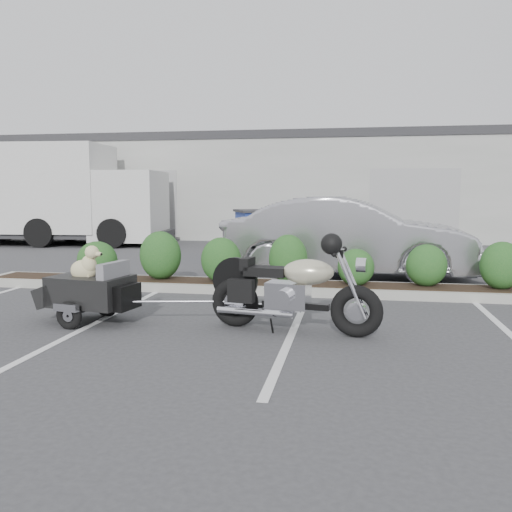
% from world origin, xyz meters
% --- Properties ---
extents(ground, '(90.00, 90.00, 0.00)m').
position_xyz_m(ground, '(0.00, 0.00, 0.00)').
color(ground, '#38383A').
rests_on(ground, ground).
extents(planter_kerb, '(12.00, 1.00, 0.15)m').
position_xyz_m(planter_kerb, '(1.00, 2.20, 0.07)').
color(planter_kerb, '#9E9E93').
rests_on(planter_kerb, ground).
extents(building, '(26.00, 10.00, 4.00)m').
position_xyz_m(building, '(0.00, 17.00, 2.00)').
color(building, '#9EA099').
rests_on(building, ground).
extents(motorcycle, '(2.25, 0.91, 1.30)m').
position_xyz_m(motorcycle, '(1.19, -0.60, 0.52)').
color(motorcycle, black).
rests_on(motorcycle, ground).
extents(pet_trailer, '(1.83, 1.04, 1.08)m').
position_xyz_m(pet_trailer, '(-1.59, -0.57, 0.45)').
color(pet_trailer, black).
rests_on(pet_trailer, ground).
extents(sedan, '(5.20, 2.02, 1.69)m').
position_xyz_m(sedan, '(1.85, 4.00, 0.84)').
color(sedan, '#A1A0A7').
rests_on(sedan, ground).
extents(dumpster, '(2.37, 2.05, 1.31)m').
position_xyz_m(dumpster, '(-0.24, 7.50, 0.66)').
color(dumpster, navy).
rests_on(dumpster, ground).
extents(delivery_truck, '(7.58, 3.11, 3.39)m').
position_xyz_m(delivery_truck, '(-7.99, 9.86, 1.63)').
color(delivery_truck, silver).
rests_on(delivery_truck, ground).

